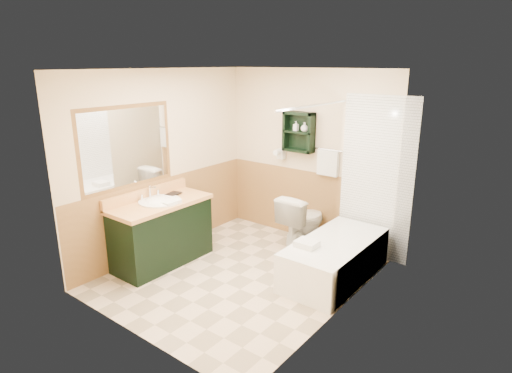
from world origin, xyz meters
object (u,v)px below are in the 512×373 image
(soap_bottle_b, at_px, (305,128))
(vanity_book, at_px, (168,186))
(hair_dryer, at_px, (281,154))
(bathtub, at_px, (335,259))
(wall_shelf, at_px, (299,132))
(vanity, at_px, (162,232))
(soap_bottle_a, at_px, (296,128))
(toilet, at_px, (303,221))

(soap_bottle_b, bearing_deg, vanity_book, -128.53)
(hair_dryer, xyz_separation_m, bathtub, (1.33, -0.78, -0.96))
(wall_shelf, bearing_deg, vanity, -117.25)
(hair_dryer, height_order, vanity_book, hair_dryer)
(soap_bottle_a, bearing_deg, bathtub, -35.08)
(vanity, height_order, bathtub, vanity)
(hair_dryer, relative_size, soap_bottle_b, 1.88)
(vanity, relative_size, vanity_book, 6.29)
(wall_shelf, height_order, vanity, wall_shelf)
(bathtub, height_order, soap_bottle_b, soap_bottle_b)
(bathtub, distance_m, toilet, 0.92)
(toilet, distance_m, vanity_book, 1.87)
(bathtub, bearing_deg, toilet, 146.76)
(hair_dryer, distance_m, soap_bottle_b, 0.57)
(bathtub, relative_size, toilet, 1.94)
(wall_shelf, bearing_deg, toilet, -44.02)
(wall_shelf, distance_m, soap_bottle_b, 0.11)
(bathtub, xyz_separation_m, vanity_book, (-2.08, -0.70, 0.68))
(vanity_book, height_order, soap_bottle_b, soap_bottle_b)
(vanity_book, bearing_deg, bathtub, 6.84)
(vanity, xyz_separation_m, soap_bottle_a, (0.85, 1.73, 1.19))
(soap_bottle_a, bearing_deg, vanity, -116.25)
(wall_shelf, distance_m, soap_bottle_a, 0.06)
(wall_shelf, xyz_separation_m, soap_bottle_a, (-0.04, -0.01, 0.05))
(vanity, relative_size, bathtub, 0.86)
(toilet, xyz_separation_m, soap_bottle_b, (-0.17, 0.25, 1.24))
(hair_dryer, bearing_deg, wall_shelf, -4.76)
(vanity, xyz_separation_m, bathtub, (1.92, 0.98, -0.17))
(vanity, bearing_deg, bathtub, 27.13)
(bathtub, bearing_deg, vanity_book, -161.40)
(wall_shelf, height_order, hair_dryer, wall_shelf)
(wall_shelf, height_order, soap_bottle_b, wall_shelf)
(bathtub, distance_m, vanity_book, 2.30)
(wall_shelf, distance_m, vanity_book, 1.91)
(hair_dryer, height_order, bathtub, hair_dryer)
(vanity, xyz_separation_m, toilet, (1.16, 1.48, -0.03))
(hair_dryer, relative_size, bathtub, 0.16)
(wall_shelf, xyz_separation_m, vanity, (-0.89, -1.74, -1.14))
(bathtub, bearing_deg, wall_shelf, 143.68)
(wall_shelf, relative_size, bathtub, 0.37)
(bathtub, xyz_separation_m, soap_bottle_b, (-0.93, 0.75, 1.38))
(vanity_book, xyz_separation_m, soap_bottle_a, (1.02, 1.45, 0.68))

